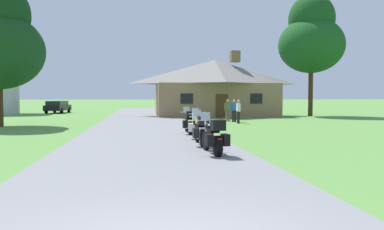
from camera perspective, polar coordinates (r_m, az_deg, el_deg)
ground_plane at (r=24.43m, az=-6.82°, el=-1.76°), size 500.00×500.00×0.00m
asphalt_driveway at (r=22.43m, az=-6.75°, el=-2.07°), size 6.40×80.00×0.06m
motorcycle_black_nearest_to_camera at (r=12.37m, az=3.14°, el=-3.21°), size 0.82×2.08×1.30m
motorcycle_yellow_second_in_row at (r=14.68m, az=1.33°, el=-2.28°), size 0.72×2.08×1.30m
motorcycle_blue_third_in_row at (r=17.23m, az=0.66°, el=-1.55°), size 0.84×2.08×1.30m
motorcycle_black_farthest_in_row at (r=19.34m, az=-0.41°, el=-1.09°), size 0.72×2.08×1.30m
stone_lodge at (r=38.39m, az=3.30°, el=4.07°), size 11.92×7.46×6.37m
bystander_olive_shirt_near_lodge at (r=30.11m, az=5.21°, el=0.89°), size 0.55×0.23×1.69m
bystander_blue_shirt_beside_signpost at (r=29.37m, az=6.14°, el=0.81°), size 0.54×0.27×1.67m
bystander_white_shirt_by_tree at (r=27.72m, az=6.77°, el=0.69°), size 0.22×0.55×1.67m
tree_left_far at (r=48.42m, az=-25.35°, el=8.12°), size 6.48×6.48×10.94m
tree_right_of_lodge at (r=40.14m, az=16.97°, el=10.73°), size 6.29×6.29×11.72m
parked_black_suv_far_left at (r=47.68m, az=-18.95°, el=1.20°), size 2.32×4.77×1.40m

